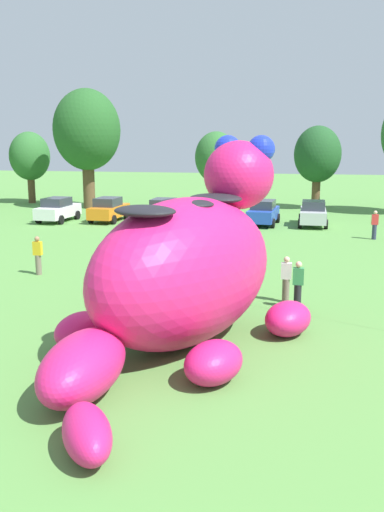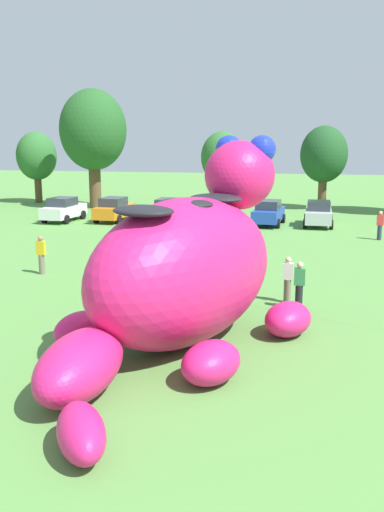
% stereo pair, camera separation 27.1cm
% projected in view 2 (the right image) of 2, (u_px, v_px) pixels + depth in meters
% --- Properties ---
extents(ground_plane, '(160.00, 160.00, 0.00)m').
position_uv_depth(ground_plane, '(142.00, 345.00, 16.41)').
color(ground_plane, '#568E42').
extents(giant_inflatable_creature, '(7.65, 12.05, 6.01)m').
position_uv_depth(giant_inflatable_creature, '(185.00, 269.00, 16.33)').
color(giant_inflatable_creature, '#E01E6B').
rests_on(giant_inflatable_creature, ground).
extents(car_white, '(2.15, 4.21, 1.72)m').
position_uv_depth(car_white, '(63.00, 209.00, 40.47)').
color(car_white, white).
rests_on(car_white, ground).
extents(car_orange, '(2.12, 4.19, 1.72)m').
position_uv_depth(car_orange, '(114.00, 209.00, 40.47)').
color(car_orange, orange).
rests_on(car_orange, ground).
extents(car_red, '(2.03, 4.15, 1.72)m').
position_uv_depth(car_red, '(169.00, 211.00, 39.67)').
color(car_red, red).
rests_on(car_red, ground).
extents(car_green, '(2.31, 4.27, 1.72)m').
position_uv_depth(car_green, '(215.00, 211.00, 39.72)').
color(car_green, '#1E7238').
rests_on(car_green, ground).
extents(car_blue, '(2.22, 4.24, 1.72)m').
position_uv_depth(car_blue, '(268.00, 213.00, 38.66)').
color(car_blue, '#2347B7').
rests_on(car_blue, ground).
extents(car_silver, '(1.98, 4.12, 1.72)m').
position_uv_depth(car_silver, '(319.00, 214.00, 38.20)').
color(car_silver, '#B7BABF').
rests_on(car_silver, ground).
extents(tree_left, '(3.62, 3.62, 6.43)m').
position_uv_depth(tree_left, '(37.00, 156.00, 51.26)').
color(tree_left, brown).
rests_on(tree_left, ground).
extents(tree_mid_left, '(5.57, 5.57, 9.88)m').
position_uv_depth(tree_mid_left, '(93.00, 131.00, 46.90)').
color(tree_mid_left, brown).
rests_on(tree_mid_left, ground).
extents(tree_centre_left, '(3.62, 3.62, 6.42)m').
position_uv_depth(tree_centre_left, '(222.00, 158.00, 48.26)').
color(tree_centre_left, brown).
rests_on(tree_centre_left, ground).
extents(tree_centre, '(3.87, 3.87, 6.88)m').
position_uv_depth(tree_centre, '(324.00, 155.00, 46.51)').
color(tree_centre, brown).
rests_on(tree_centre, ground).
extents(spectator_near_inflatable, '(0.38, 0.26, 1.71)m').
position_uv_depth(spectator_near_inflatable, '(380.00, 226.00, 33.06)').
color(spectator_near_inflatable, '#2D334C').
rests_on(spectator_near_inflatable, ground).
extents(spectator_mid_field, '(0.38, 0.26, 1.71)m').
position_uv_depth(spectator_mid_field, '(288.00, 280.00, 20.49)').
color(spectator_mid_field, '#726656').
rests_on(spectator_mid_field, ground).
extents(spectator_by_cars, '(0.38, 0.26, 1.71)m').
position_uv_depth(spectator_by_cars, '(299.00, 286.00, 19.68)').
color(spectator_by_cars, black).
rests_on(spectator_by_cars, ground).
extents(spectator_wandering, '(0.38, 0.26, 1.71)m').
position_uv_depth(spectator_wandering, '(41.00, 255.00, 24.79)').
color(spectator_wandering, '#726656').
rests_on(spectator_wandering, ground).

